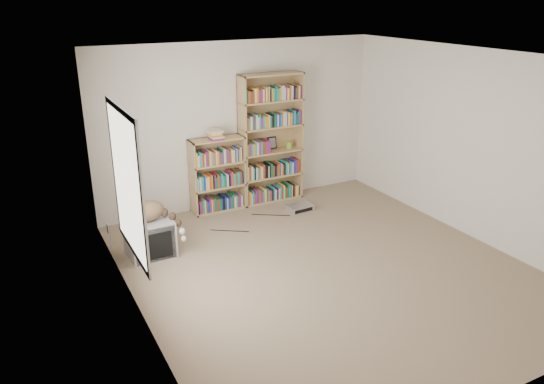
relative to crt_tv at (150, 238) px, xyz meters
name	(u,v)px	position (x,y,z in m)	size (l,w,h in m)	color
floor	(327,268)	(1.80, -1.34, -0.24)	(4.50, 5.00, 0.01)	tan
wall_back	(240,125)	(1.80, 1.16, 1.01)	(4.50, 0.02, 2.50)	silver
wall_front	(518,264)	(1.80, -3.84, 1.01)	(4.50, 0.02, 2.50)	silver
wall_left	(133,205)	(-0.45, -1.34, 1.01)	(0.02, 5.00, 2.50)	silver
wall_right	(474,146)	(4.05, -1.34, 1.01)	(0.02, 5.00, 2.50)	silver
ceiling	(336,58)	(1.80, -1.34, 2.26)	(4.50, 5.00, 0.02)	white
window	(127,184)	(-0.44, -1.14, 1.16)	(0.02, 1.22, 1.52)	white
crt_tv	(150,238)	(0.00, 0.00, 0.00)	(0.57, 0.52, 0.48)	#A8A8AB
cat	(151,214)	(0.03, -0.05, 0.34)	(0.74, 0.50, 0.56)	#362316
bookcase_tall	(271,142)	(2.26, 1.02, 0.71)	(1.01, 0.30, 2.01)	tan
bookcase_short	(217,177)	(1.35, 1.02, 0.28)	(0.82, 0.30, 1.13)	tan
book_stack	(215,134)	(1.31, 0.96, 0.96)	(0.21, 0.27, 0.14)	#C4461A
green_mug	(289,145)	(2.57, 1.00, 0.63)	(0.09, 0.09, 0.10)	#79A930
framed_print	(272,143)	(2.32, 1.10, 0.68)	(0.14, 0.01, 0.19)	black
dvd_player	(300,207)	(2.44, 0.40, -0.20)	(0.37, 0.27, 0.09)	#B1B1B6
wall_outlet	(108,229)	(-0.44, 0.34, 0.08)	(0.01, 0.08, 0.13)	silver
floor_cables	(255,226)	(1.57, 0.17, -0.24)	(1.20, 0.70, 0.01)	black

